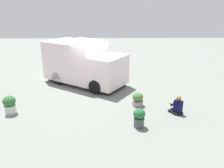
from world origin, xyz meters
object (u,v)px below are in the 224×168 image
planter_flowering_far (138,99)px  planter_flowering_side (139,117)px  food_truck (83,64)px  person_customer (177,107)px  planter_flowering_near (10,104)px

planter_flowering_far → planter_flowering_side: bearing=84.1°
food_truck → person_customer: food_truck is taller
planter_flowering_near → planter_flowering_side: bearing=167.0°
person_customer → planter_flowering_far: size_ratio=1.29×
planter_flowering_near → planter_flowering_side: planter_flowering_near is taller
food_truck → planter_flowering_near: size_ratio=6.37×
planter_flowering_side → planter_flowering_far: bearing=-95.9°
food_truck → planter_flowering_far: size_ratio=7.94×
planter_flowering_far → planter_flowering_side: size_ratio=0.85×
planter_flowering_near → planter_flowering_far: (-5.69, -0.69, -0.11)m
person_customer → planter_flowering_near: 7.31m
planter_flowering_near → planter_flowering_far: 5.73m
food_truck → planter_flowering_side: 5.91m
food_truck → person_customer: 6.16m
food_truck → person_customer: size_ratio=6.13×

